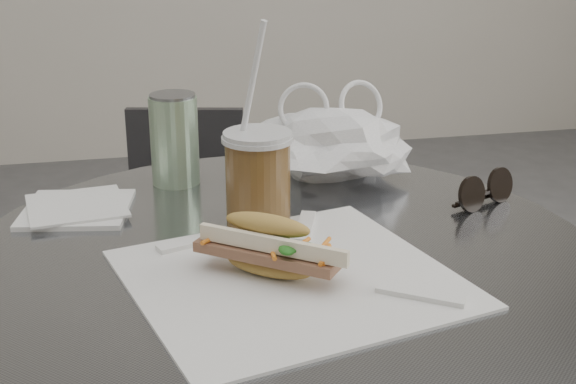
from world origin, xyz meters
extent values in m
cylinder|color=slate|center=(0.00, 0.20, 0.73)|extent=(0.76, 0.76, 0.02)
cylinder|color=#303033|center=(-0.06, 1.04, 0.21)|extent=(0.06, 0.06, 0.42)
cylinder|color=#303033|center=(-0.06, 1.04, 0.42)|extent=(0.35, 0.35, 0.02)
cube|color=#303033|center=(-0.02, 1.20, 0.55)|extent=(0.28, 0.08, 0.24)
cube|color=white|center=(-0.01, 0.12, 0.74)|extent=(0.40, 0.39, 0.00)
ellipsoid|color=gold|center=(-0.03, 0.13, 0.75)|extent=(0.20, 0.18, 0.02)
cube|color=brown|center=(-0.03, 0.13, 0.77)|extent=(0.16, 0.14, 0.01)
ellipsoid|color=gold|center=(-0.03, 0.14, 0.79)|extent=(0.20, 0.18, 0.04)
cylinder|color=brown|center=(-0.01, 0.29, 0.79)|extent=(0.08, 0.08, 0.11)
cylinder|color=silver|center=(-0.01, 0.29, 0.85)|extent=(0.09, 0.09, 0.01)
cylinder|color=white|center=(-0.02, 0.29, 0.90)|extent=(0.04, 0.05, 0.20)
cylinder|color=black|center=(0.27, 0.27, 0.76)|extent=(0.05, 0.04, 0.05)
cylinder|color=black|center=(0.33, 0.30, 0.76)|extent=(0.05, 0.04, 0.05)
cube|color=black|center=(0.30, 0.28, 0.76)|extent=(0.02, 0.01, 0.00)
cube|color=white|center=(-0.24, 0.38, 0.74)|extent=(0.16, 0.16, 0.01)
cube|color=white|center=(-0.24, 0.38, 0.75)|extent=(0.14, 0.14, 0.00)
cylinder|color=#609B5A|center=(-0.10, 0.47, 0.80)|extent=(0.07, 0.07, 0.13)
cylinder|color=slate|center=(-0.10, 0.47, 0.87)|extent=(0.06, 0.06, 0.00)
camera|label=1|loc=(-0.17, -0.65, 1.13)|focal=50.00mm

